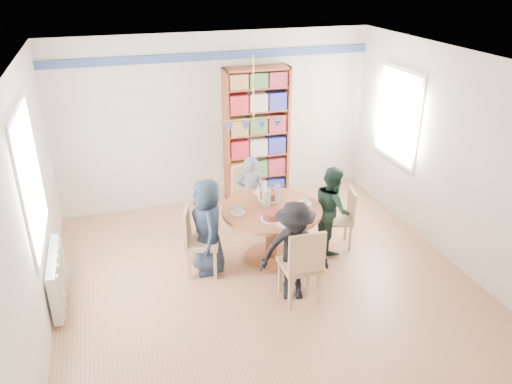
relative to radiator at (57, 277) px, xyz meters
name	(u,v)px	position (x,y,z in m)	size (l,w,h in m)	color
ground	(265,281)	(2.42, -0.30, -0.35)	(5.00, 5.00, 0.00)	tan
room_shell	(225,136)	(2.16, 0.57, 1.30)	(5.00, 5.00, 5.00)	white
radiator	(57,277)	(0.00, 0.00, 0.00)	(0.12, 1.00, 0.60)	silver
dining_table	(272,221)	(2.66, 0.18, 0.21)	(1.30, 1.30, 0.75)	brown
chair_left	(196,238)	(1.65, 0.16, 0.15)	(0.50, 0.50, 0.91)	tan
chair_right	(344,215)	(3.71, 0.22, 0.11)	(0.46, 0.46, 0.84)	tan
chair_far	(248,193)	(2.63, 1.19, 0.16)	(0.50, 0.50, 0.93)	tan
chair_near	(303,263)	(2.68, -0.82, 0.19)	(0.43, 0.43, 0.97)	tan
person_left	(208,227)	(1.80, 0.15, 0.28)	(0.62, 0.40, 1.26)	#192437
person_right	(332,209)	(3.52, 0.21, 0.25)	(0.58, 0.45, 1.20)	#172F26
person_far	(251,193)	(2.63, 1.05, 0.23)	(0.42, 0.28, 1.15)	gray
person_near	(294,252)	(2.63, -0.69, 0.27)	(0.80, 0.46, 1.24)	black
bookshelf	(257,137)	(3.03, 2.04, 0.72)	(1.04, 0.31, 2.18)	brown
tableware	(269,203)	(2.63, 0.21, 0.46)	(1.10, 1.10, 0.29)	white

